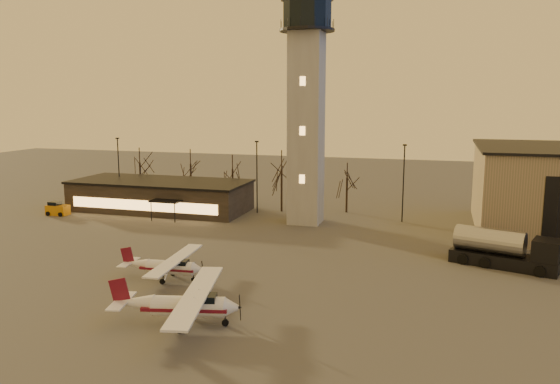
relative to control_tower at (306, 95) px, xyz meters
name	(u,v)px	position (x,y,z in m)	size (l,w,h in m)	color
ground	(213,305)	(0.00, -30.00, -16.33)	(220.00, 220.00, 0.00)	#474442
control_tower	(306,95)	(0.00, 0.00, 0.00)	(6.80, 6.80, 32.60)	gray
terminal	(161,195)	(-21.99, 1.98, -14.17)	(25.40, 12.20, 4.30)	black
light_poles	(311,180)	(0.50, 1.00, -10.92)	(58.50, 12.25, 10.14)	black
tree_row	(232,165)	(-13.70, 9.16, -10.39)	(37.20, 9.20, 8.80)	black
cessna_front	(191,309)	(0.02, -33.97, -15.15)	(9.92, 12.44, 3.43)	silver
cessna_rear	(172,270)	(-5.88, -25.56, -15.36)	(8.16, 10.30, 2.83)	silver
fuel_truck	(504,252)	(22.66, -12.98, -14.90)	(10.09, 5.58, 3.60)	black
service_cart	(57,210)	(-34.06, -5.18, -15.61)	(3.01, 1.97, 1.88)	#C1770B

